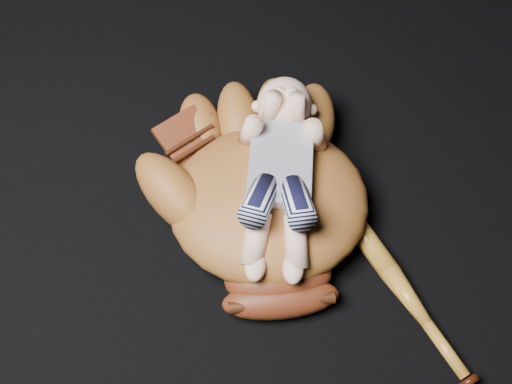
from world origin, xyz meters
The scene contains 3 objects.
baseball_glove centered at (-0.09, 0.12, 0.08)m, with size 0.45×0.52×0.16m, color brown, non-canonical shape.
newborn_baby centered at (-0.08, 0.13, 0.14)m, with size 0.18×0.39×0.16m, color beige, non-canonical shape.
baseball_bat centered at (0.14, -0.01, 0.02)m, with size 0.04×0.42×0.04m, color #B17222, non-canonical shape.
Camera 1 is at (-0.10, -0.47, 1.07)m, focal length 45.00 mm.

